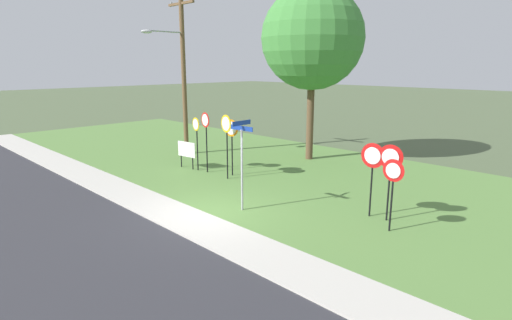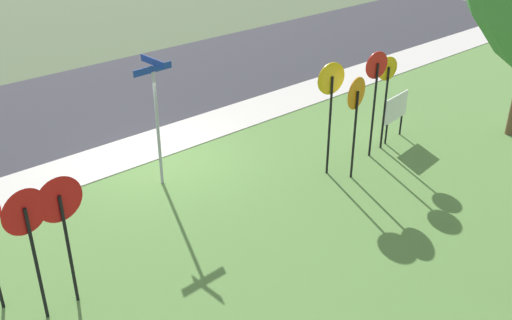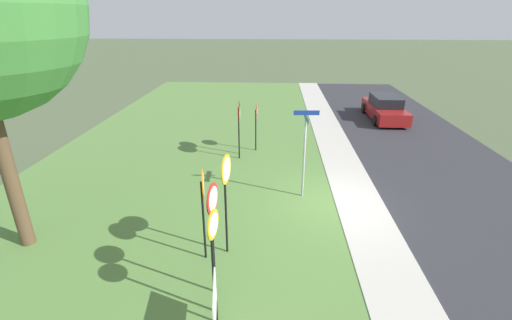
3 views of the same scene
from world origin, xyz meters
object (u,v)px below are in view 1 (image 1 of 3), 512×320
at_px(stop_sign_near_right, 206,130).
at_px(yield_sign_far_left, 390,164).
at_px(stop_sign_far_center, 226,132).
at_px(yield_sign_near_right, 372,162).
at_px(yield_sign_near_left, 393,179).
at_px(street_name_post, 242,158).
at_px(oak_tree_left, 313,38).
at_px(stop_sign_near_left, 231,135).
at_px(utility_pole, 181,64).
at_px(notice_board, 187,151).
at_px(stop_sign_far_left, 196,133).

height_order(stop_sign_near_right, yield_sign_far_left, stop_sign_near_right).
distance_m(stop_sign_near_right, stop_sign_far_center, 1.49).
distance_m(stop_sign_near_right, yield_sign_near_right, 8.04).
relative_size(yield_sign_near_left, street_name_post, 0.72).
bearing_deg(yield_sign_near_left, stop_sign_near_right, 177.96).
height_order(stop_sign_far_center, oak_tree_left, oak_tree_left).
relative_size(yield_sign_far_left, street_name_post, 0.80).
bearing_deg(stop_sign_near_right, stop_sign_near_left, 28.94).
bearing_deg(utility_pole, notice_board, -32.75).
relative_size(stop_sign_near_right, yield_sign_near_right, 1.13).
bearing_deg(oak_tree_left, yield_sign_near_left, -37.95).
height_order(utility_pole, oak_tree_left, utility_pole).
height_order(stop_sign_far_left, notice_board, stop_sign_far_left).
distance_m(yield_sign_far_left, street_name_post, 4.61).
distance_m(stop_sign_far_left, street_name_post, 5.71).
xyz_separation_m(yield_sign_near_right, utility_pole, (-11.96, 1.29, 2.97)).
height_order(yield_sign_far_left, oak_tree_left, oak_tree_left).
distance_m(yield_sign_near_left, oak_tree_left, 10.47).
height_order(yield_sign_near_right, street_name_post, street_name_post).
bearing_deg(stop_sign_far_left, yield_sign_near_right, 11.48).
distance_m(yield_sign_near_right, notice_board, 9.34).
bearing_deg(oak_tree_left, stop_sign_far_center, -90.88).
relative_size(street_name_post, notice_board, 2.40).
bearing_deg(notice_board, street_name_post, -26.66).
bearing_deg(street_name_post, stop_sign_far_left, 155.28).
height_order(yield_sign_near_left, notice_board, yield_sign_near_left).
bearing_deg(yield_sign_far_left, yield_sign_near_left, -65.45).
height_order(stop_sign_near_right, utility_pole, utility_pole).
bearing_deg(yield_sign_near_right, notice_board, 179.77).
distance_m(street_name_post, utility_pole, 9.88).
distance_m(yield_sign_near_right, utility_pole, 12.39).
xyz_separation_m(stop_sign_near_left, utility_pole, (-5.13, 1.09, 2.96)).
relative_size(stop_sign_far_left, oak_tree_left, 0.29).
relative_size(street_name_post, utility_pole, 0.34).
xyz_separation_m(yield_sign_near_left, notice_board, (-10.31, 0.22, -0.75)).
xyz_separation_m(stop_sign_near_left, yield_sign_near_right, (6.83, -0.20, -0.01)).
height_order(stop_sign_near_left, street_name_post, street_name_post).
bearing_deg(notice_board, stop_sign_near_right, 1.03).
height_order(stop_sign_far_center, street_name_post, street_name_post).
height_order(street_name_post, notice_board, street_name_post).
xyz_separation_m(stop_sign_far_left, yield_sign_near_left, (9.64, -0.32, -0.14)).
relative_size(yield_sign_far_left, notice_board, 1.93).
bearing_deg(stop_sign_far_center, stop_sign_near_left, 127.38).
bearing_deg(yield_sign_near_right, yield_sign_near_left, -35.32).
height_order(street_name_post, oak_tree_left, oak_tree_left).
height_order(stop_sign_far_center, yield_sign_far_left, stop_sign_far_center).
bearing_deg(utility_pole, street_name_post, -23.41).
bearing_deg(stop_sign_far_left, street_name_post, -12.58).
relative_size(stop_sign_near_left, stop_sign_near_right, 0.91).
relative_size(yield_sign_near_right, yield_sign_far_left, 0.99).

